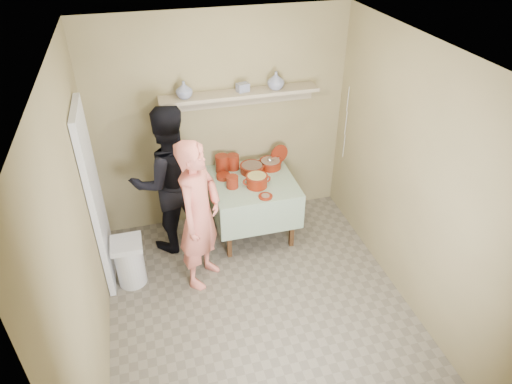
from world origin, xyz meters
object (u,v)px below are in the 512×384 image
object	(u,v)px
serving_table	(252,189)
person_cook	(199,216)
trash_bin	(130,262)
person_helper	(169,181)
cazuela_rice	(257,180)

from	to	relation	value
serving_table	person_cook	bearing A→B (deg)	-138.50
serving_table	trash_bin	world-z (taller)	serving_table
person_helper	cazuela_rice	size ratio (longest dim) A/B	5.38
person_cook	serving_table	world-z (taller)	person_cook
person_cook	trash_bin	world-z (taller)	person_cook
cazuela_rice	trash_bin	xyz separation A→B (m)	(-1.51, -0.37, -0.56)
person_cook	trash_bin	distance (m)	0.96
person_helper	trash_bin	bearing A→B (deg)	35.59
serving_table	person_helper	bearing A→B (deg)	177.91
serving_table	cazuela_rice	distance (m)	0.25
person_cook	trash_bin	size ratio (longest dim) A/B	3.01
person_helper	serving_table	world-z (taller)	person_helper
person_cook	serving_table	xyz separation A→B (m)	(0.72, 0.64, -0.20)
person_cook	serving_table	distance (m)	0.99
trash_bin	serving_table	bearing A→B (deg)	19.01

